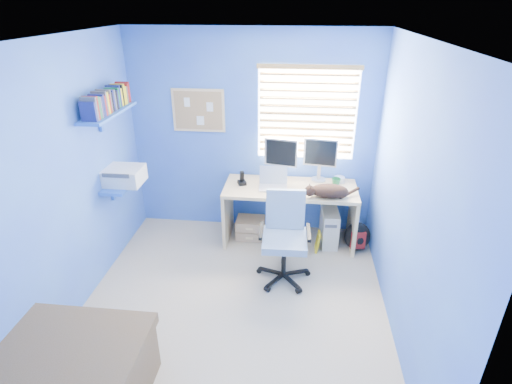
# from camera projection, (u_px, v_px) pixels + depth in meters

# --- Properties ---
(floor) EXTENTS (3.00, 3.20, 0.00)m
(floor) POSITION_uv_depth(u_px,v_px,m) (234.00, 305.00, 4.00)
(floor) COLOR tan
(floor) RESTS_ON ground
(ceiling) EXTENTS (3.00, 3.20, 0.00)m
(ceiling) POSITION_uv_depth(u_px,v_px,m) (226.00, 39.00, 2.91)
(ceiling) COLOR white
(ceiling) RESTS_ON wall_back
(wall_back) EXTENTS (3.00, 0.01, 2.50)m
(wall_back) POSITION_uv_depth(u_px,v_px,m) (252.00, 136.00, 4.88)
(wall_back) COLOR blue
(wall_back) RESTS_ON ground
(wall_front) EXTENTS (3.00, 0.01, 2.50)m
(wall_front) POSITION_uv_depth(u_px,v_px,m) (178.00, 330.00, 2.02)
(wall_front) COLOR blue
(wall_front) RESTS_ON ground
(wall_left) EXTENTS (0.01, 3.20, 2.50)m
(wall_left) POSITION_uv_depth(u_px,v_px,m) (67.00, 185.00, 3.60)
(wall_left) COLOR blue
(wall_left) RESTS_ON ground
(wall_right) EXTENTS (0.01, 3.20, 2.50)m
(wall_right) POSITION_uv_depth(u_px,v_px,m) (409.00, 201.00, 3.31)
(wall_right) COLOR blue
(wall_right) RESTS_ON ground
(desk) EXTENTS (1.58, 0.65, 0.74)m
(desk) POSITION_uv_depth(u_px,v_px,m) (289.00, 214.00, 4.91)
(desk) COLOR #E1BA81
(desk) RESTS_ON floor
(laptop) EXTENTS (0.34, 0.28, 0.22)m
(laptop) POSITION_uv_depth(u_px,v_px,m) (273.00, 180.00, 4.67)
(laptop) COLOR silver
(laptop) RESTS_ON desk
(monitor_left) EXTENTS (0.42, 0.20, 0.54)m
(monitor_left) POSITION_uv_depth(u_px,v_px,m) (281.00, 160.00, 4.81)
(monitor_left) COLOR silver
(monitor_left) RESTS_ON desk
(monitor_right) EXTENTS (0.41, 0.17, 0.54)m
(monitor_right) POSITION_uv_depth(u_px,v_px,m) (320.00, 160.00, 4.81)
(monitor_right) COLOR silver
(monitor_right) RESTS_ON desk
(phone) EXTENTS (0.13, 0.14, 0.17)m
(phone) POSITION_uv_depth(u_px,v_px,m) (242.00, 178.00, 4.79)
(phone) COLOR black
(phone) RESTS_ON desk
(mug) EXTENTS (0.10, 0.09, 0.10)m
(mug) POSITION_uv_depth(u_px,v_px,m) (336.00, 182.00, 4.75)
(mug) COLOR #156735
(mug) RESTS_ON desk
(cd_spindle) EXTENTS (0.13, 0.13, 0.07)m
(cd_spindle) POSITION_uv_depth(u_px,v_px,m) (339.00, 179.00, 4.87)
(cd_spindle) COLOR silver
(cd_spindle) RESTS_ON desk
(cat) EXTENTS (0.46, 0.31, 0.15)m
(cat) POSITION_uv_depth(u_px,v_px,m) (329.00, 191.00, 4.48)
(cat) COLOR black
(cat) RESTS_ON desk
(tower_pc) EXTENTS (0.21, 0.45, 0.45)m
(tower_pc) POSITION_uv_depth(u_px,v_px,m) (329.00, 226.00, 4.93)
(tower_pc) COLOR beige
(tower_pc) RESTS_ON floor
(drawer_boxes) EXTENTS (0.35, 0.28, 0.27)m
(drawer_boxes) POSITION_uv_depth(u_px,v_px,m) (251.00, 228.00, 5.07)
(drawer_boxes) COLOR tan
(drawer_boxes) RESTS_ON floor
(yellow_book) EXTENTS (0.03, 0.17, 0.24)m
(yellow_book) POSITION_uv_depth(u_px,v_px,m) (318.00, 242.00, 4.82)
(yellow_book) COLOR yellow
(yellow_book) RESTS_ON floor
(backpack) EXTENTS (0.34, 0.27, 0.36)m
(backpack) POSITION_uv_depth(u_px,v_px,m) (357.00, 236.00, 4.81)
(backpack) COLOR black
(backpack) RESTS_ON floor
(bed_corner) EXTENTS (1.12, 0.80, 0.54)m
(bed_corner) POSITION_uv_depth(u_px,v_px,m) (66.00, 375.00, 2.93)
(bed_corner) COLOR brown
(bed_corner) RESTS_ON floor
(office_chair) EXTENTS (0.58, 0.58, 0.96)m
(office_chair) POSITION_uv_depth(u_px,v_px,m) (284.00, 248.00, 4.26)
(office_chair) COLOR black
(office_chair) RESTS_ON floor
(window_blinds) EXTENTS (1.15, 0.05, 1.10)m
(window_blinds) POSITION_uv_depth(u_px,v_px,m) (307.00, 114.00, 4.66)
(window_blinds) COLOR white
(window_blinds) RESTS_ON ground
(corkboard) EXTENTS (0.64, 0.02, 0.52)m
(corkboard) POSITION_uv_depth(u_px,v_px,m) (198.00, 111.00, 4.80)
(corkboard) COLOR #E1BA81
(corkboard) RESTS_ON ground
(wall_shelves) EXTENTS (0.42, 0.90, 1.05)m
(wall_shelves) POSITION_uv_depth(u_px,v_px,m) (115.00, 140.00, 4.17)
(wall_shelves) COLOR blue
(wall_shelves) RESTS_ON ground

